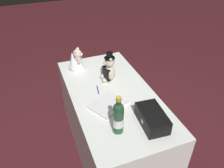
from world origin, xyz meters
TOP-DOWN VIEW (x-y plane):
  - ground_plane at (0.00, 0.00)m, footprint 12.00×12.00m
  - reception_table at (0.00, 0.00)m, footprint 1.45×0.73m
  - teddy_bear_groom at (-0.21, 0.05)m, footprint 0.16×0.15m
  - teddy_bear_bride at (-0.52, -0.19)m, footprint 0.18×0.21m
  - champagne_bottle at (0.45, -0.12)m, footprint 0.08×0.08m
  - signing_pen at (-0.09, -0.11)m, footprint 0.13×0.03m
  - gift_case_black at (0.47, 0.15)m, footprint 0.31×0.20m
  - guestbook at (0.15, -0.10)m, footprint 0.34×0.36m

SIDE VIEW (x-z plane):
  - ground_plane at x=0.00m, z-range 0.00..0.00m
  - reception_table at x=0.00m, z-range 0.00..0.73m
  - signing_pen at x=-0.09m, z-range 0.73..0.74m
  - guestbook at x=0.15m, z-range 0.73..0.75m
  - gift_case_black at x=0.47m, z-range 0.73..0.84m
  - teddy_bear_bride at x=-0.52m, z-range 0.71..0.95m
  - teddy_bear_groom at x=-0.21m, z-range 0.70..1.00m
  - champagne_bottle at x=0.45m, z-range 0.71..1.02m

